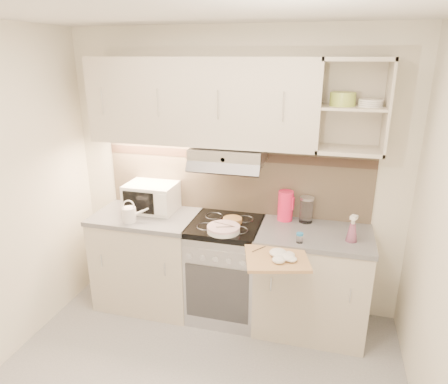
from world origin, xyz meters
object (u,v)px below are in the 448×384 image
object	(u,v)px
pink_pitcher	(286,206)
spray_bottle	(352,230)
plate_stack	(224,229)
glass_jar	(306,210)
watering_can	(130,214)
cutting_board	(277,258)
electric_range	(226,269)
microwave	(151,197)

from	to	relation	value
pink_pitcher	spray_bottle	world-z (taller)	pink_pitcher
plate_stack	glass_jar	size ratio (longest dim) A/B	1.20
watering_can	spray_bottle	size ratio (longest dim) A/B	0.98
glass_jar	cutting_board	distance (m)	0.70
watering_can	plate_stack	bearing A→B (deg)	-16.86
electric_range	spray_bottle	bearing A→B (deg)	-5.04
electric_range	glass_jar	bearing A→B (deg)	16.88
microwave	glass_jar	xyz separation A→B (m)	(1.40, 0.08, -0.01)
watering_can	electric_range	bearing A→B (deg)	-4.22
electric_range	glass_jar	world-z (taller)	glass_jar
electric_range	glass_jar	xyz separation A→B (m)	(0.66, 0.20, 0.56)
plate_stack	spray_bottle	bearing A→B (deg)	5.12
pink_pitcher	spray_bottle	distance (m)	0.62
electric_range	spray_bottle	world-z (taller)	spray_bottle
microwave	cutting_board	bearing A→B (deg)	-24.66
glass_jar	spray_bottle	xyz separation A→B (m)	(0.37, -0.29, -0.02)
cutting_board	watering_can	bearing A→B (deg)	152.96
glass_jar	microwave	bearing A→B (deg)	-176.56
microwave	pink_pitcher	xyz separation A→B (m)	(1.22, 0.08, 0.00)
spray_bottle	cutting_board	world-z (taller)	spray_bottle
electric_range	microwave	size ratio (longest dim) A/B	1.99
microwave	watering_can	bearing A→B (deg)	-102.14
microwave	watering_can	distance (m)	0.31
microwave	pink_pitcher	bearing A→B (deg)	4.33
watering_can	spray_bottle	xyz separation A→B (m)	(1.83, 0.09, 0.02)
pink_pitcher	electric_range	bearing A→B (deg)	-141.18
glass_jar	plate_stack	bearing A→B (deg)	-148.92
pink_pitcher	glass_jar	distance (m)	0.18
microwave	pink_pitcher	distance (m)	1.22
electric_range	watering_can	world-z (taller)	watering_can
microwave	plate_stack	size ratio (longest dim) A/B	1.68
spray_bottle	cutting_board	xyz separation A→B (m)	(-0.52, -0.37, -0.12)
electric_range	pink_pitcher	bearing A→B (deg)	22.54
electric_range	cutting_board	distance (m)	0.80
watering_can	microwave	bearing A→B (deg)	60.44
pink_pitcher	plate_stack	bearing A→B (deg)	-123.72
electric_range	pink_pitcher	size ratio (longest dim) A/B	3.44
spray_bottle	microwave	bearing A→B (deg)	-161.83
watering_can	cutting_board	world-z (taller)	watering_can
pink_pitcher	cutting_board	distance (m)	0.68
electric_range	glass_jar	distance (m)	0.89
electric_range	cutting_board	xyz separation A→B (m)	(0.50, -0.46, 0.42)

